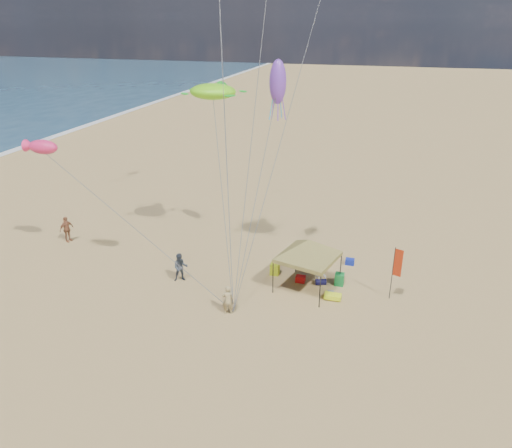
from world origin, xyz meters
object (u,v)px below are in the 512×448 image
at_px(cooler_blue, 350,262).
at_px(person_near_a, 228,300).
at_px(feather_flag, 396,266).
at_px(canopy_tent, 309,242).
at_px(cooler_red, 300,279).
at_px(beach_cart, 333,296).
at_px(person_far_a, 67,229).
at_px(person_near_c, 318,271).
at_px(chair_yellow, 275,269).
at_px(chair_green, 339,279).
at_px(person_near_b, 181,267).

bearing_deg(cooler_blue, person_near_a, -127.56).
bearing_deg(feather_flag, canopy_tent, -178.51).
xyz_separation_m(cooler_red, cooler_blue, (2.51, 2.95, 0.00)).
xyz_separation_m(beach_cart, person_far_a, (-18.31, 2.39, 0.70)).
height_order(cooler_red, beach_cart, cooler_red).
distance_m(canopy_tent, person_near_c, 2.31).
relative_size(person_near_c, person_far_a, 0.86).
height_order(beach_cart, person_far_a, person_far_a).
distance_m(feather_flag, beach_cart, 3.72).
height_order(cooler_blue, person_near_a, person_near_a).
bearing_deg(feather_flag, chair_yellow, 171.99).
relative_size(chair_yellow, beach_cart, 0.78).
height_order(cooler_blue, chair_green, chair_green).
xyz_separation_m(chair_yellow, person_near_a, (-1.32, -4.66, 0.46)).
bearing_deg(person_near_b, chair_yellow, -2.18).
bearing_deg(chair_green, person_near_c, -170.93).
height_order(cooler_red, person_far_a, person_far_a).
bearing_deg(person_near_b, person_far_a, 137.83).
bearing_deg(cooler_red, person_near_a, -125.43).
xyz_separation_m(person_near_a, person_near_b, (-3.70, 2.43, 0.05)).
bearing_deg(person_near_a, cooler_blue, -155.36).
distance_m(chair_yellow, person_near_b, 5.52).
relative_size(feather_flag, person_far_a, 1.72).
distance_m(canopy_tent, chair_green, 3.21).
relative_size(feather_flag, person_near_b, 1.80).
height_order(person_near_b, person_far_a, person_far_a).
relative_size(chair_yellow, person_far_a, 0.39).
xyz_separation_m(person_near_b, person_far_a, (-9.60, 2.77, 0.04)).
distance_m(person_near_a, person_far_a, 14.28).
distance_m(cooler_red, person_near_c, 1.15).
relative_size(cooler_blue, beach_cart, 0.60).
xyz_separation_m(feather_flag, person_near_a, (-8.11, -3.70, -1.25)).
bearing_deg(beach_cart, person_near_a, -150.73).
bearing_deg(person_near_c, feather_flag, -165.28).
bearing_deg(cooler_red, chair_green, 8.24).
xyz_separation_m(feather_flag, chair_green, (-2.96, 0.79, -1.71)).
relative_size(person_near_a, person_far_a, 0.90).
bearing_deg(person_near_c, canopy_tent, 77.14).
xyz_separation_m(cooler_red, person_near_b, (-6.67, -1.74, 0.67)).
bearing_deg(person_near_a, person_near_b, -61.10).
bearing_deg(chair_green, beach_cart, -94.71).
bearing_deg(person_far_a, person_near_c, -75.30).
bearing_deg(feather_flag, chair_green, 165.13).
height_order(cooler_blue, chair_yellow, chair_yellow).
relative_size(feather_flag, person_near_a, 1.91).
relative_size(canopy_tent, chair_green, 7.81).
xyz_separation_m(cooler_blue, person_near_a, (-5.48, -7.12, 0.62)).
height_order(chair_yellow, beach_cart, chair_yellow).
bearing_deg(person_far_a, cooler_red, -75.92).
bearing_deg(cooler_red, chair_yellow, 163.58).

